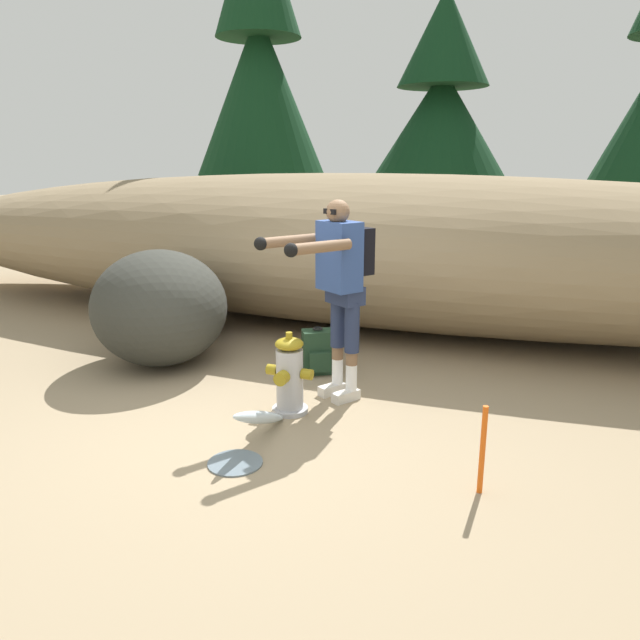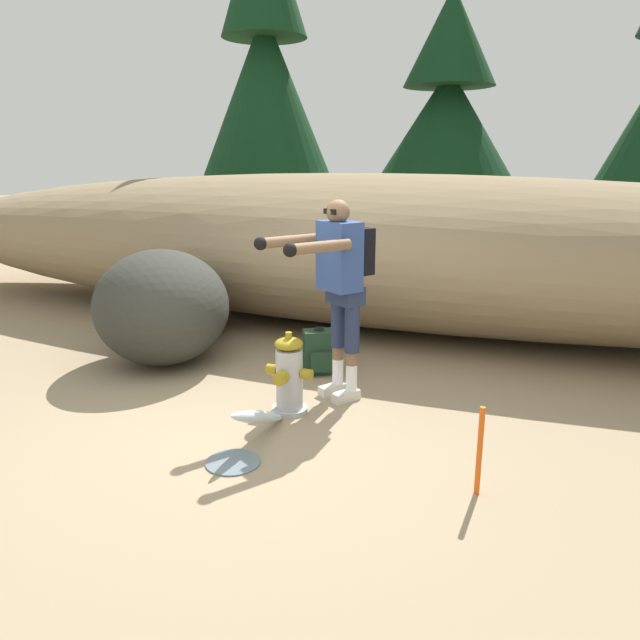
# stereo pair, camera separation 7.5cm
# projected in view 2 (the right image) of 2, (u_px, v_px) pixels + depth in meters

# --- Properties ---
(ground_plane) EXTENTS (56.00, 56.00, 0.04)m
(ground_plane) POSITION_uv_depth(u_px,v_px,m) (259.00, 422.00, 4.98)
(ground_plane) COLOR #998466
(dirt_embankment) EXTENTS (15.27, 3.20, 1.91)m
(dirt_embankment) POSITION_uv_depth(u_px,v_px,m) (378.00, 249.00, 7.75)
(dirt_embankment) COLOR #897556
(dirt_embankment) RESTS_ON ground_plane
(fire_hydrant) EXTENTS (0.41, 0.36, 0.71)m
(fire_hydrant) POSITION_uv_depth(u_px,v_px,m) (289.00, 376.00, 5.05)
(fire_hydrant) COLOR #B2B2B7
(fire_hydrant) RESTS_ON ground_plane
(hydrant_water_jet) EXTENTS (0.39, 1.02, 0.44)m
(hydrant_water_jet) POSITION_uv_depth(u_px,v_px,m) (254.00, 424.00, 4.53)
(hydrant_water_jet) COLOR silver
(hydrant_water_jet) RESTS_ON ground_plane
(utility_worker) EXTENTS (0.85, 1.02, 1.76)m
(utility_worker) POSITION_uv_depth(u_px,v_px,m) (340.00, 275.00, 5.15)
(utility_worker) COLOR beige
(utility_worker) RESTS_ON ground_plane
(spare_backpack) EXTENTS (0.36, 0.36, 0.47)m
(spare_backpack) POSITION_uv_depth(u_px,v_px,m) (319.00, 352.00, 6.02)
(spare_backpack) COLOR #1E3823
(spare_backpack) RESTS_ON ground_plane
(boulder_large) EXTENTS (1.07, 1.10, 0.61)m
(boulder_large) POSITION_uv_depth(u_px,v_px,m) (191.00, 312.00, 7.23)
(boulder_large) COLOR #373028
(boulder_large) RESTS_ON ground_plane
(boulder_mid) EXTENTS (1.98, 2.00, 1.19)m
(boulder_mid) POSITION_uv_depth(u_px,v_px,m) (162.00, 307.00, 6.24)
(boulder_mid) COLOR #33342E
(boulder_mid) RESTS_ON ground_plane
(pine_tree_far_left) EXTENTS (2.49, 2.49, 6.78)m
(pine_tree_far_left) POSITION_uv_depth(u_px,v_px,m) (265.00, 63.00, 11.43)
(pine_tree_far_left) COLOR #47331E
(pine_tree_far_left) RESTS_ON ground_plane
(pine_tree_left) EXTENTS (2.89, 2.89, 5.40)m
(pine_tree_left) POSITION_uv_depth(u_px,v_px,m) (448.00, 104.00, 12.41)
(pine_tree_left) COLOR #47331E
(pine_tree_left) RESTS_ON ground_plane
(survey_stake) EXTENTS (0.04, 0.04, 0.60)m
(survey_stake) POSITION_uv_depth(u_px,v_px,m) (480.00, 451.00, 3.81)
(survey_stake) COLOR #E55914
(survey_stake) RESTS_ON ground_plane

